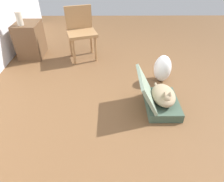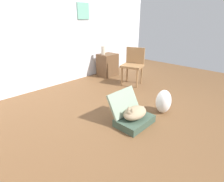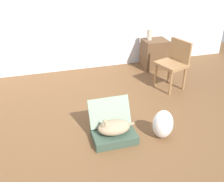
% 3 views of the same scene
% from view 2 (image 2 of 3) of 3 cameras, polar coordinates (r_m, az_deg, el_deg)
% --- Properties ---
extents(ground_plane, '(7.68, 7.68, 0.00)m').
position_cam_2_polar(ground_plane, '(3.04, 5.80, -7.56)').
color(ground_plane, brown).
rests_on(ground_plane, ground).
extents(wall_back, '(6.40, 0.15, 2.60)m').
position_cam_2_polar(wall_back, '(4.39, -18.56, 18.57)').
color(wall_back, silver).
rests_on(wall_back, ground).
extents(suitcase_base, '(0.56, 0.40, 0.11)m').
position_cam_2_polar(suitcase_base, '(2.77, 7.22, -9.46)').
color(suitcase_base, '#384C3D').
rests_on(suitcase_base, ground).
extents(suitcase_lid, '(0.56, 0.22, 0.37)m').
position_cam_2_polar(suitcase_lid, '(2.77, 3.83, -3.62)').
color(suitcase_lid, gray).
rests_on(suitcase_lid, suitcase_base).
extents(cat, '(0.50, 0.28, 0.22)m').
position_cam_2_polar(cat, '(2.69, 7.25, -6.91)').
color(cat, '#998466').
rests_on(cat, suitcase_base).
extents(plastic_bag_white, '(0.27, 0.25, 0.41)m').
position_cam_2_polar(plastic_bag_white, '(3.13, 16.15, -3.26)').
color(plastic_bag_white, white).
rests_on(plastic_bag_white, ground).
extents(side_table, '(0.49, 0.40, 0.60)m').
position_cam_2_polar(side_table, '(4.99, -1.43, 8.36)').
color(side_table, brown).
rests_on(side_table, ground).
extents(vase_tall, '(0.10, 0.10, 0.22)m').
position_cam_2_polar(vase_tall, '(4.86, -2.86, 12.89)').
color(vase_tall, '#B7AD99').
rests_on(vase_tall, side_table).
extents(chair, '(0.54, 0.58, 0.87)m').
position_cam_2_polar(chair, '(4.31, 6.80, 8.59)').
color(chair, olive).
rests_on(chair, ground).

